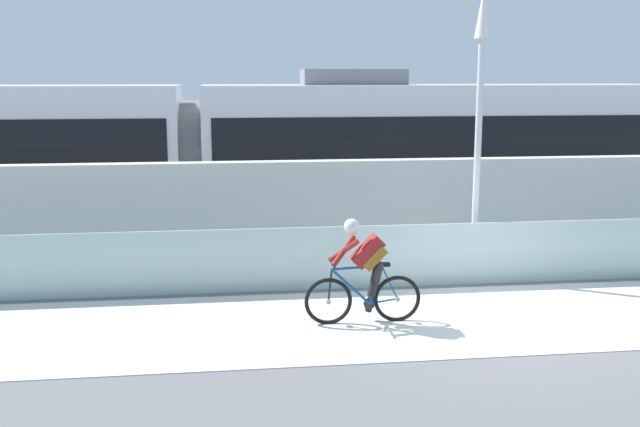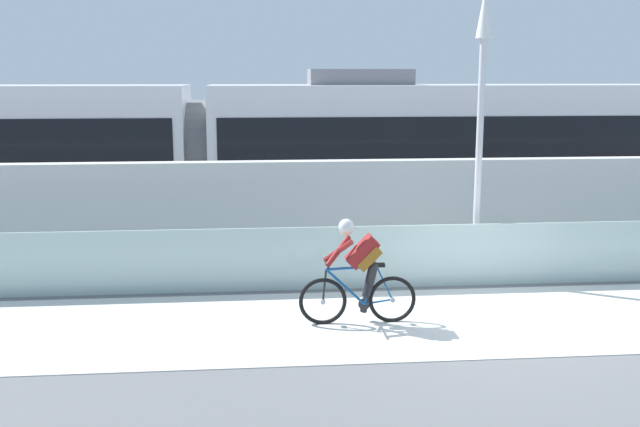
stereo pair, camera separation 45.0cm
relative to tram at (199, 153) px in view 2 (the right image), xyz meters
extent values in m
plane|color=slate|center=(4.84, -6.85, -1.89)|extent=(200.00, 200.00, 0.00)
cube|color=silver|center=(4.84, -6.85, -1.89)|extent=(32.00, 3.20, 0.01)
cube|color=#ADC6C1|center=(4.84, -5.00, -1.34)|extent=(32.00, 0.05, 1.11)
cube|color=silver|center=(4.84, -3.20, -0.87)|extent=(32.00, 0.36, 2.05)
cube|color=#595654|center=(4.84, -0.72, -1.89)|extent=(32.00, 0.08, 0.01)
cube|color=#595654|center=(4.84, 0.72, -1.89)|extent=(32.00, 0.08, 0.01)
cube|color=#232326|center=(-2.22, 0.00, -1.53)|extent=(1.40, 1.88, 0.20)
cylinder|color=black|center=(-2.22, -0.72, -1.59)|extent=(0.60, 0.10, 0.60)
cylinder|color=black|center=(-2.22, 0.72, -1.59)|extent=(0.60, 0.10, 0.60)
cube|color=silver|center=(5.76, 0.00, 0.01)|extent=(11.00, 2.50, 3.10)
cube|color=black|center=(5.76, 0.00, 0.36)|extent=(10.56, 2.54, 1.04)
cube|color=red|center=(5.76, 0.00, -1.36)|extent=(10.78, 2.53, 0.28)
cube|color=slate|center=(3.78, 0.00, 1.74)|extent=(2.40, 1.10, 0.36)
cube|color=#232326|center=(2.24, 0.00, -1.53)|extent=(1.40, 1.88, 0.20)
cylinder|color=black|center=(2.24, -0.72, -1.59)|extent=(0.60, 0.10, 0.60)
cylinder|color=black|center=(2.24, 0.72, -1.59)|extent=(0.60, 0.10, 0.60)
cube|color=#232326|center=(9.28, 0.00, -1.53)|extent=(1.40, 1.88, 0.20)
cylinder|color=black|center=(9.28, -0.72, -1.59)|extent=(0.60, 0.10, 0.60)
cylinder|color=black|center=(9.28, 0.72, -1.59)|extent=(0.60, 0.10, 0.60)
cylinder|color=#59595B|center=(0.01, 0.00, 0.01)|extent=(0.60, 2.30, 2.30)
torus|color=black|center=(2.26, -6.85, -1.53)|extent=(0.72, 0.06, 0.72)
cylinder|color=#99999E|center=(2.26, -6.85, -1.53)|extent=(0.07, 0.10, 0.07)
torus|color=black|center=(3.31, -6.85, -1.53)|extent=(0.72, 0.06, 0.72)
cylinder|color=#99999E|center=(3.31, -6.85, -1.53)|extent=(0.07, 0.10, 0.07)
cylinder|color=#144C8C|center=(2.59, -6.85, -1.32)|extent=(0.60, 0.04, 0.58)
cylinder|color=#144C8C|center=(2.97, -6.85, -1.30)|extent=(0.22, 0.04, 0.59)
cylinder|color=#144C8C|center=(2.68, -6.85, -1.03)|extent=(0.76, 0.04, 0.07)
cylinder|color=#144C8C|center=(3.09, -6.85, -1.56)|extent=(0.43, 0.03, 0.09)
cylinder|color=#144C8C|center=(3.18, -6.85, -1.27)|extent=(0.27, 0.02, 0.53)
cylinder|color=black|center=(2.28, -6.85, -1.29)|extent=(0.08, 0.03, 0.49)
cube|color=black|center=(3.06, -6.85, -0.99)|extent=(0.24, 0.10, 0.05)
cylinder|color=black|center=(2.31, -6.85, -0.94)|extent=(0.03, 0.58, 0.03)
cylinder|color=#262628|center=(2.88, -6.85, -1.59)|extent=(0.18, 0.02, 0.18)
cube|color=maroon|center=(2.84, -6.85, -0.78)|extent=(0.50, 0.28, 0.51)
cube|color=#8C5919|center=(2.93, -6.85, -0.87)|extent=(0.38, 0.30, 0.38)
sphere|color=beige|center=(2.60, -6.85, -0.43)|extent=(0.20, 0.20, 0.20)
sphere|color=silver|center=(2.60, -6.85, -0.40)|extent=(0.23, 0.23, 0.23)
cylinder|color=maroon|center=(2.48, -6.85, -0.77)|extent=(0.44, 0.41, 0.41)
cylinder|color=maroon|center=(2.48, -6.85, -0.77)|extent=(0.44, 0.41, 0.41)
cylinder|color=black|center=(2.95, -6.85, -1.35)|extent=(0.29, 0.33, 0.80)
cylinder|color=black|center=(2.95, -6.85, -1.21)|extent=(0.29, 0.33, 0.54)
cylinder|color=gray|center=(5.23, -4.70, -1.79)|extent=(0.24, 0.24, 0.20)
cylinder|color=silver|center=(5.23, -4.70, 0.31)|extent=(0.12, 0.12, 4.20)
cone|color=white|center=(5.23, -4.70, 2.86)|extent=(0.28, 0.28, 0.90)
camera|label=1|loc=(0.80, -17.32, 1.80)|focal=41.44mm
camera|label=2|loc=(1.25, -17.37, 1.80)|focal=41.44mm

